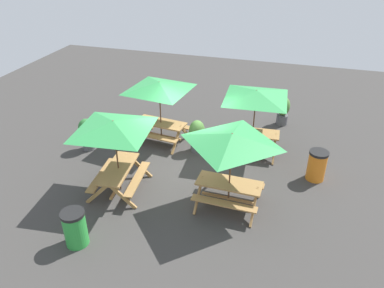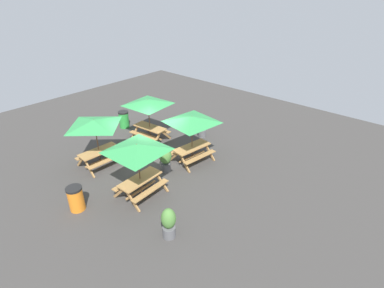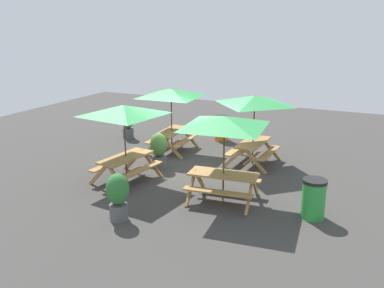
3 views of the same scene
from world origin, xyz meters
TOP-DOWN VIEW (x-y plane):
  - ground_plane at (0.00, 0.00)m, footprint 24.00×24.00m
  - picnic_table_0 at (1.67, -1.57)m, footprint 2.08×2.08m
  - picnic_table_1 at (-1.43, 1.36)m, footprint 2.81×2.81m
  - picnic_table_2 at (1.86, 1.55)m, footprint 2.82×2.82m
  - picnic_table_3 at (-1.58, -1.77)m, footprint 2.81×2.81m
  - trash_bin_orange at (4.02, 0.45)m, footprint 0.59×0.59m
  - trash_bin_green at (-1.62, -4.11)m, footprint 0.59×0.59m
  - potted_plant_0 at (-3.71, 0.08)m, footprint 0.55×0.55m
  - potted_plant_1 at (2.71, 4.00)m, footprint 0.49×0.49m
  - potted_plant_2 at (0.01, 1.06)m, footprint 0.55×0.55m

SIDE VIEW (x-z plane):
  - ground_plane at x=0.00m, z-range 0.00..0.00m
  - trash_bin_orange at x=4.02m, z-range 0.00..0.98m
  - trash_bin_green at x=-1.62m, z-range 0.00..0.98m
  - potted_plant_1 at x=2.71m, z-range 0.03..1.18m
  - potted_plant_2 at x=0.01m, z-range 0.06..1.22m
  - potted_plant_0 at x=-3.71m, z-range 0.06..1.23m
  - picnic_table_0 at x=1.67m, z-range 0.82..3.16m
  - picnic_table_1 at x=-1.43m, z-range 0.82..3.16m
  - picnic_table_2 at x=1.86m, z-range 0.82..3.16m
  - picnic_table_3 at x=-1.58m, z-range 0.82..3.16m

